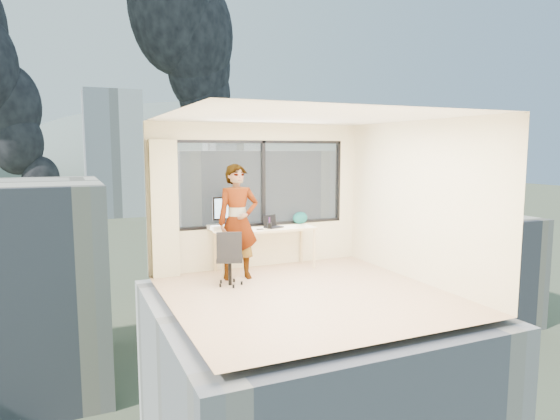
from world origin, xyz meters
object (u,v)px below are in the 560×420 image
chair (230,257)px  handbag (300,218)px  laptop (274,222)px  desk (265,249)px  game_console (218,227)px  person (238,222)px  monitor (229,213)px

chair → handbag: handbag is taller
chair → laptop: bearing=53.9°
desk → game_console: bearing=163.9°
laptop → handbag: handbag is taller
person → monitor: bearing=93.4°
monitor → game_console: (-0.16, 0.12, -0.26)m
laptop → chair: bearing=-166.6°
chair → monitor: (0.26, 0.83, 0.60)m
desk → monitor: size_ratio=3.04×
monitor → handbag: 1.45m
monitor → laptop: size_ratio=1.81×
desk → handbag: 0.96m
monitor → handbag: bearing=-0.5°
chair → person: 0.66m
desk → game_console: (-0.80, 0.23, 0.41)m
person → game_console: 0.65m
game_console → laptop: laptop is taller
person → laptop: size_ratio=5.83×
chair → handbag: bearing=48.6°
game_console → handbag: handbag is taller
chair → monitor: bearing=92.4°
person → handbag: (1.44, 0.59, -0.09)m
desk → game_console: size_ratio=5.55×
laptop → handbag: (0.63, 0.21, 0.01)m
laptop → game_console: bearing=145.8°
chair → game_console: 1.02m
chair → person: bearing=72.9°
monitor → chair: bearing=-111.9°
person → game_console: person is taller
person → handbag: person is taller
monitor → game_console: monitor is taller
person → laptop: person is taller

